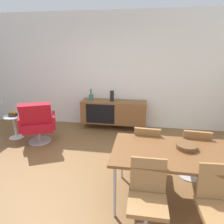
{
  "coord_description": "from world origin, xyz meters",
  "views": [
    {
      "loc": [
        0.88,
        -2.45,
        1.96
      ],
      "look_at": [
        0.36,
        0.77,
        0.93
      ],
      "focal_mm": 32.36,
      "sensor_mm": 36.0,
      "label": 1
    }
  ],
  "objects_px": {
    "dining_chair_front_right": "(218,205)",
    "lounge_chair_red": "(38,122)",
    "dining_table": "(177,154)",
    "dining_chair_front_left": "(147,198)",
    "sideboard": "(114,112)",
    "wooden_bowl_on_table": "(187,147)",
    "side_table_round": "(14,124)",
    "fruit_bowl": "(13,114)",
    "dining_chair_back_right": "(193,151)",
    "dining_chair_back_left": "(147,148)",
    "vase_sculptural_dark": "(91,97)",
    "vase_cobalt": "(112,96)"
  },
  "relations": [
    {
      "from": "sideboard",
      "to": "side_table_round",
      "type": "relative_size",
      "value": 3.08
    },
    {
      "from": "sideboard",
      "to": "wooden_bowl_on_table",
      "type": "bearing_deg",
      "value": -60.8
    },
    {
      "from": "dining_chair_front_right",
      "to": "lounge_chair_red",
      "type": "bearing_deg",
      "value": 147.28
    },
    {
      "from": "side_table_round",
      "to": "wooden_bowl_on_table",
      "type": "bearing_deg",
      "value": -22.52
    },
    {
      "from": "sideboard",
      "to": "dining_chair_back_right",
      "type": "relative_size",
      "value": 1.87
    },
    {
      "from": "dining_chair_front_left",
      "to": "vase_cobalt",
      "type": "bearing_deg",
      "value": 106.1
    },
    {
      "from": "dining_chair_front_right",
      "to": "side_table_round",
      "type": "height_order",
      "value": "dining_chair_front_right"
    },
    {
      "from": "lounge_chair_red",
      "to": "sideboard",
      "type": "bearing_deg",
      "value": 35.98
    },
    {
      "from": "dining_chair_front_left",
      "to": "fruit_bowl",
      "type": "height_order",
      "value": "dining_chair_front_left"
    },
    {
      "from": "sideboard",
      "to": "dining_table",
      "type": "relative_size",
      "value": 1.0
    },
    {
      "from": "dining_chair_front_right",
      "to": "dining_chair_back_right",
      "type": "bearing_deg",
      "value": 90.06
    },
    {
      "from": "dining_chair_back_right",
      "to": "dining_chair_back_left",
      "type": "height_order",
      "value": "same"
    },
    {
      "from": "fruit_bowl",
      "to": "vase_cobalt",
      "type": "bearing_deg",
      "value": 23.41
    },
    {
      "from": "side_table_round",
      "to": "dining_chair_back_left",
      "type": "bearing_deg",
      "value": -17.95
    },
    {
      "from": "vase_sculptural_dark",
      "to": "dining_chair_front_left",
      "type": "bearing_deg",
      "value": -65.01
    },
    {
      "from": "lounge_chair_red",
      "to": "dining_chair_back_right",
      "type": "bearing_deg",
      "value": -14.93
    },
    {
      "from": "dining_chair_back_left",
      "to": "fruit_bowl",
      "type": "distance_m",
      "value": 3.09
    },
    {
      "from": "sideboard",
      "to": "lounge_chair_red",
      "type": "relative_size",
      "value": 1.69
    },
    {
      "from": "wooden_bowl_on_table",
      "to": "fruit_bowl",
      "type": "relative_size",
      "value": 1.3
    },
    {
      "from": "vase_sculptural_dark",
      "to": "sideboard",
      "type": "bearing_deg",
      "value": -0.19
    },
    {
      "from": "wooden_bowl_on_table",
      "to": "dining_chair_back_left",
      "type": "distance_m",
      "value": 0.74
    },
    {
      "from": "vase_cobalt",
      "to": "dining_table",
      "type": "distance_m",
      "value": 2.7
    },
    {
      "from": "vase_cobalt",
      "to": "lounge_chair_red",
      "type": "xyz_separation_m",
      "value": [
        -1.42,
        -1.06,
        -0.38
      ]
    },
    {
      "from": "wooden_bowl_on_table",
      "to": "fruit_bowl",
      "type": "bearing_deg",
      "value": 157.47
    },
    {
      "from": "vase_sculptural_dark",
      "to": "dining_table",
      "type": "relative_size",
      "value": 0.17
    },
    {
      "from": "dining_table",
      "to": "dining_chair_front_left",
      "type": "relative_size",
      "value": 1.87
    },
    {
      "from": "dining_chair_back_left",
      "to": "wooden_bowl_on_table",
      "type": "bearing_deg",
      "value": -43.99
    },
    {
      "from": "vase_cobalt",
      "to": "wooden_bowl_on_table",
      "type": "height_order",
      "value": "vase_cobalt"
    },
    {
      "from": "dining_chair_front_left",
      "to": "dining_chair_front_right",
      "type": "height_order",
      "value": "same"
    },
    {
      "from": "wooden_bowl_on_table",
      "to": "dining_chair_back_right",
      "type": "xyz_separation_m",
      "value": [
        0.21,
        0.47,
        -0.3
      ]
    },
    {
      "from": "dining_chair_front_left",
      "to": "vase_sculptural_dark",
      "type": "bearing_deg",
      "value": 114.99
    },
    {
      "from": "vase_sculptural_dark",
      "to": "side_table_round",
      "type": "bearing_deg",
      "value": -149.89
    },
    {
      "from": "wooden_bowl_on_table",
      "to": "dining_chair_back_left",
      "type": "xyz_separation_m",
      "value": [
        -0.48,
        0.47,
        -0.3
      ]
    },
    {
      "from": "side_table_round",
      "to": "fruit_bowl",
      "type": "xyz_separation_m",
      "value": [
        0.0,
        0.0,
        0.23
      ]
    },
    {
      "from": "dining_chair_front_left",
      "to": "side_table_round",
      "type": "distance_m",
      "value": 3.6
    },
    {
      "from": "side_table_round",
      "to": "fruit_bowl",
      "type": "height_order",
      "value": "fruit_bowl"
    },
    {
      "from": "dining_chair_back_right",
      "to": "wooden_bowl_on_table",
      "type": "bearing_deg",
      "value": -114.63
    },
    {
      "from": "dining_chair_back_left",
      "to": "dining_chair_front_left",
      "type": "bearing_deg",
      "value": -89.85
    },
    {
      "from": "vase_sculptural_dark",
      "to": "dining_table",
      "type": "distance_m",
      "value": 2.98
    },
    {
      "from": "dining_chair_back_right",
      "to": "side_table_round",
      "type": "xyz_separation_m",
      "value": [
        -3.64,
        0.95,
        -0.15
      ]
    },
    {
      "from": "dining_chair_front_right",
      "to": "dining_chair_back_left",
      "type": "bearing_deg",
      "value": 122.05
    },
    {
      "from": "sideboard",
      "to": "dining_chair_back_right",
      "type": "xyz_separation_m",
      "value": [
        1.51,
        -1.85,
        0.03
      ]
    },
    {
      "from": "vase_sculptural_dark",
      "to": "wooden_bowl_on_table",
      "type": "xyz_separation_m",
      "value": [
        1.87,
        -2.32,
        -0.04
      ]
    },
    {
      "from": "sideboard",
      "to": "dining_chair_front_left",
      "type": "bearing_deg",
      "value": -74.64
    },
    {
      "from": "dining_table",
      "to": "side_table_round",
      "type": "distance_m",
      "value": 3.64
    },
    {
      "from": "dining_table",
      "to": "wooden_bowl_on_table",
      "type": "relative_size",
      "value": 6.15
    },
    {
      "from": "vase_cobalt",
      "to": "vase_sculptural_dark",
      "type": "xyz_separation_m",
      "value": [
        -0.53,
        0.0,
        -0.04
      ]
    },
    {
      "from": "dining_chair_back_right",
      "to": "dining_chair_front_right",
      "type": "distance_m",
      "value": 1.12
    },
    {
      "from": "dining_chair_front_right",
      "to": "lounge_chair_red",
      "type": "xyz_separation_m",
      "value": [
        -2.97,
        1.91,
        -0.0
      ]
    },
    {
      "from": "sideboard",
      "to": "vase_sculptural_dark",
      "type": "distance_m",
      "value": 0.68
    }
  ]
}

